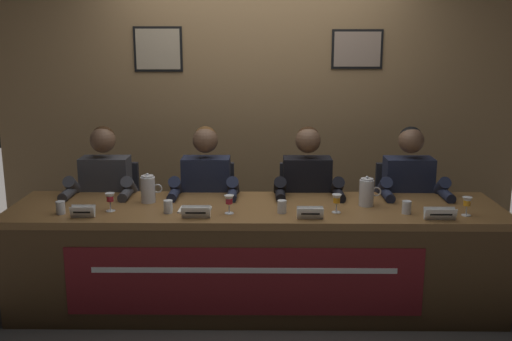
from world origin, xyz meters
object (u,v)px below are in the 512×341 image
water_cup_far_left (61,208)px  water_cup_far_right (407,208)px  chair_center_left (209,222)px  water_cup_center_left (168,207)px  chair_far_left (112,222)px  panelist_center_right (308,196)px  panelist_far_left (104,195)px  panelist_far_right (410,196)px  nameplate_far_right (440,214)px  juice_glass_center_left (229,201)px  water_cup_center_right (282,207)px  chair_center_right (305,223)px  conference_table (256,243)px  juice_glass_far_left (110,199)px  document_stack_center_left (195,210)px  panelist_center_left (206,195)px  chair_far_right (402,223)px  nameplate_center_right (310,213)px  juice_glass_far_right (467,203)px  nameplate_far_left (83,212)px  nameplate_center_left (196,212)px  water_pitcher_right_side (367,192)px  water_pitcher_left_side (148,189)px  juice_glass_center_right (337,200)px

water_cup_far_left → water_cup_far_right: size_ratio=1.00×
chair_center_left → water_cup_center_left: (-0.19, -0.74, 0.34)m
chair_far_left → panelist_center_right: (1.53, -0.20, 0.28)m
panelist_far_left → panelist_far_right: size_ratio=1.00×
nameplate_far_right → juice_glass_center_left: bearing=174.7°
chair_far_left → water_cup_center_right: size_ratio=10.41×
panelist_far_right → nameplate_far_right: panelist_far_right is taller
chair_center_right → conference_table: bearing=-119.4°
juice_glass_far_left → chair_center_right: chair_center_right is taller
document_stack_center_left → nameplate_far_right: bearing=-6.8°
panelist_far_left → panelist_center_left: 0.76m
chair_far_right → conference_table: bearing=-149.3°
chair_center_left → nameplate_center_right: size_ratio=5.28×
panelist_center_right → document_stack_center_left: 0.93m
juice_glass_center_left → juice_glass_far_right: 1.54m
water_cup_far_right → juice_glass_far_right: bearing=-5.9°
panelist_far_left → water_cup_far_left: 0.58m
water_cup_center_right → nameplate_far_right: size_ratio=0.43×
nameplate_far_left → nameplate_center_right: 1.46m
juice_glass_far_right → document_stack_center_left: size_ratio=0.57×
panelist_far_left → nameplate_center_right: (1.49, -0.67, 0.07)m
juice_glass_center_left → document_stack_center_left: 0.25m
juice_glass_far_left → juice_glass_far_right: same height
juice_glass_center_left → water_cup_center_left: 0.41m
juice_glass_center_left → panelist_far_right: (1.32, 0.55, -0.11)m
chair_center_left → juice_glass_center_left: (0.21, -0.75, 0.39)m
juice_glass_far_left → chair_center_left: chair_center_left is taller
juice_glass_far_left → panelist_center_right: (1.35, 0.50, -0.11)m
juice_glass_far_left → nameplate_center_left: bearing=-14.4°
chair_center_right → water_pitcher_right_side: (0.37, -0.55, 0.40)m
juice_glass_center_left → water_cup_center_right: 0.35m
panelist_center_left → water_pitcher_left_side: panelist_center_left is taller
conference_table → water_pitcher_left_side: size_ratio=15.99×
water_cup_center_left → water_cup_far_right: (1.56, -0.00, 0.00)m
water_cup_far_left → panelist_center_left: 1.06m
panelist_far_left → chair_center_right: bearing=7.4°
water_cup_far_left → chair_center_left: 1.22m
nameplate_far_right → nameplate_center_left: bearing=179.2°
juice_glass_far_left → water_cup_center_right: juice_glass_far_left is taller
panelist_center_right → panelist_far_right: same height
nameplate_far_left → water_cup_far_right: (2.10, 0.11, -0.00)m
nameplate_far_left → water_cup_far_left: water_cup_far_left is taller
conference_table → panelist_center_left: (-0.38, 0.48, 0.20)m
chair_far_right → water_pitcher_right_side: bearing=-125.2°
panelist_far_left → juice_glass_center_left: 1.12m
juice_glass_far_right → document_stack_center_left: bearing=177.1°
water_cup_far_left → juice_glass_center_right: 1.81m
nameplate_far_left → water_cup_center_left: size_ratio=1.82×
conference_table → chair_center_left: bearing=119.1°
panelist_center_left → document_stack_center_left: 0.49m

